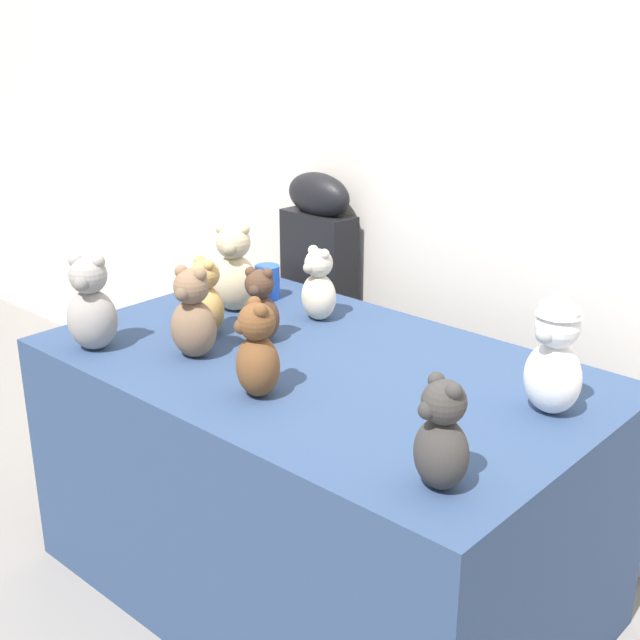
{
  "coord_description": "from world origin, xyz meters",
  "views": [
    {
      "loc": [
        1.4,
        -1.29,
        1.61
      ],
      "look_at": [
        0.0,
        0.25,
        0.84
      ],
      "focal_mm": 47.62,
      "sensor_mm": 36.0,
      "label": 1
    }
  ],
  "objects_px": {
    "instrument_case": "(319,319)",
    "teddy_bear_cream": "(319,286)",
    "party_cup_blue": "(267,282)",
    "teddy_bear_sand": "(234,270)",
    "teddy_bear_honey": "(205,299)",
    "teddy_bear_cocoa": "(260,308)",
    "teddy_bear_mocha": "(193,315)",
    "teddy_bear_charcoal": "(442,437)",
    "teddy_bear_chestnut": "(258,351)",
    "teddy_bear_snow": "(555,352)",
    "teddy_bear_ash": "(91,306)",
    "display_table": "(320,479)"
  },
  "relations": [
    {
      "from": "instrument_case",
      "to": "teddy_bear_cream",
      "type": "relative_size",
      "value": 4.77
    },
    {
      "from": "teddy_bear_cream",
      "to": "party_cup_blue",
      "type": "bearing_deg",
      "value": -176.97
    },
    {
      "from": "teddy_bear_sand",
      "to": "teddy_bear_honey",
      "type": "height_order",
      "value": "teddy_bear_sand"
    },
    {
      "from": "teddy_bear_cocoa",
      "to": "teddy_bear_mocha",
      "type": "distance_m",
      "value": 0.2
    },
    {
      "from": "teddy_bear_charcoal",
      "to": "teddy_bear_cocoa",
      "type": "distance_m",
      "value": 0.87
    },
    {
      "from": "teddy_bear_chestnut",
      "to": "teddy_bear_charcoal",
      "type": "xyz_separation_m",
      "value": [
        0.57,
        -0.06,
        -0.0
      ]
    },
    {
      "from": "teddy_bear_snow",
      "to": "instrument_case",
      "type": "bearing_deg",
      "value": 168.86
    },
    {
      "from": "teddy_bear_charcoal",
      "to": "teddy_bear_mocha",
      "type": "distance_m",
      "value": 0.88
    },
    {
      "from": "teddy_bear_sand",
      "to": "party_cup_blue",
      "type": "xyz_separation_m",
      "value": [
        -0.01,
        0.15,
        -0.07
      ]
    },
    {
      "from": "instrument_case",
      "to": "teddy_bear_snow",
      "type": "bearing_deg",
      "value": -16.66
    },
    {
      "from": "teddy_bear_sand",
      "to": "teddy_bear_ash",
      "type": "xyz_separation_m",
      "value": [
        -0.05,
        -0.48,
        -0.0
      ]
    },
    {
      "from": "teddy_bear_honey",
      "to": "teddy_bear_cream",
      "type": "xyz_separation_m",
      "value": [
        0.16,
        0.31,
        -0.0
      ]
    },
    {
      "from": "teddy_bear_honey",
      "to": "teddy_bear_chestnut",
      "type": "bearing_deg",
      "value": -11.76
    },
    {
      "from": "instrument_case",
      "to": "teddy_bear_honey",
      "type": "xyz_separation_m",
      "value": [
        0.16,
        -0.66,
        0.28
      ]
    },
    {
      "from": "teddy_bear_sand",
      "to": "teddy_bear_charcoal",
      "type": "relative_size",
      "value": 1.18
    },
    {
      "from": "teddy_bear_sand",
      "to": "teddy_bear_ash",
      "type": "bearing_deg",
      "value": -129.98
    },
    {
      "from": "teddy_bear_honey",
      "to": "teddy_bear_cream",
      "type": "bearing_deg",
      "value": 75.19
    },
    {
      "from": "teddy_bear_chestnut",
      "to": "teddy_bear_mocha",
      "type": "bearing_deg",
      "value": -161.12
    },
    {
      "from": "teddy_bear_ash",
      "to": "teddy_bear_cocoa",
      "type": "height_order",
      "value": "teddy_bear_ash"
    },
    {
      "from": "display_table",
      "to": "teddy_bear_sand",
      "type": "xyz_separation_m",
      "value": [
        -0.47,
        0.13,
        0.49
      ]
    },
    {
      "from": "teddy_bear_sand",
      "to": "teddy_bear_cream",
      "type": "height_order",
      "value": "teddy_bear_sand"
    },
    {
      "from": "teddy_bear_cocoa",
      "to": "teddy_bear_cream",
      "type": "distance_m",
      "value": 0.24
    },
    {
      "from": "display_table",
      "to": "teddy_bear_sand",
      "type": "distance_m",
      "value": 0.69
    },
    {
      "from": "teddy_bear_chestnut",
      "to": "teddy_bear_honey",
      "type": "distance_m",
      "value": 0.45
    },
    {
      "from": "teddy_bear_cocoa",
      "to": "teddy_bear_snow",
      "type": "bearing_deg",
      "value": -14.89
    },
    {
      "from": "teddy_bear_honey",
      "to": "teddy_bear_cream",
      "type": "distance_m",
      "value": 0.35
    },
    {
      "from": "teddy_bear_cocoa",
      "to": "teddy_bear_snow",
      "type": "relative_size",
      "value": 0.7
    },
    {
      "from": "teddy_bear_ash",
      "to": "teddy_bear_cream",
      "type": "distance_m",
      "value": 0.66
    },
    {
      "from": "teddy_bear_sand",
      "to": "teddy_bear_chestnut",
      "type": "relative_size",
      "value": 1.14
    },
    {
      "from": "teddy_bear_chestnut",
      "to": "teddy_bear_snow",
      "type": "distance_m",
      "value": 0.69
    },
    {
      "from": "teddy_bear_charcoal",
      "to": "teddy_bear_snow",
      "type": "relative_size",
      "value": 0.76
    },
    {
      "from": "teddy_bear_honey",
      "to": "party_cup_blue",
      "type": "height_order",
      "value": "teddy_bear_honey"
    },
    {
      "from": "teddy_bear_ash",
      "to": "teddy_bear_mocha",
      "type": "xyz_separation_m",
      "value": [
        0.25,
        0.15,
        -0.01
      ]
    },
    {
      "from": "teddy_bear_ash",
      "to": "teddy_bear_mocha",
      "type": "height_order",
      "value": "teddy_bear_ash"
    },
    {
      "from": "teddy_bear_chestnut",
      "to": "party_cup_blue",
      "type": "distance_m",
      "value": 0.73
    },
    {
      "from": "display_table",
      "to": "party_cup_blue",
      "type": "distance_m",
      "value": 0.69
    },
    {
      "from": "teddy_bear_charcoal",
      "to": "teddy_bear_ash",
      "type": "height_order",
      "value": "teddy_bear_ash"
    },
    {
      "from": "display_table",
      "to": "teddy_bear_sand",
      "type": "relative_size",
      "value": 5.37
    },
    {
      "from": "teddy_bear_mocha",
      "to": "teddy_bear_snow",
      "type": "bearing_deg",
      "value": 6.09
    },
    {
      "from": "teddy_bear_ash",
      "to": "teddy_bear_cocoa",
      "type": "xyz_separation_m",
      "value": [
        0.3,
        0.35,
        -0.03
      ]
    },
    {
      "from": "display_table",
      "to": "teddy_bear_cream",
      "type": "xyz_separation_m",
      "value": [
        -0.23,
        0.24,
        0.46
      ]
    },
    {
      "from": "teddy_bear_charcoal",
      "to": "teddy_bear_cream",
      "type": "height_order",
      "value": "teddy_bear_charcoal"
    },
    {
      "from": "instrument_case",
      "to": "teddy_bear_cream",
      "type": "xyz_separation_m",
      "value": [
        0.32,
        -0.35,
        0.28
      ]
    },
    {
      "from": "teddy_bear_snow",
      "to": "teddy_bear_sand",
      "type": "bearing_deg",
      "value": -168.87
    },
    {
      "from": "display_table",
      "to": "teddy_bear_chestnut",
      "type": "xyz_separation_m",
      "value": [
        0.02,
        -0.25,
        0.47
      ]
    },
    {
      "from": "teddy_bear_sand",
      "to": "teddy_bear_honey",
      "type": "bearing_deg",
      "value": -98.77
    },
    {
      "from": "display_table",
      "to": "teddy_bear_chestnut",
      "type": "distance_m",
      "value": 0.53
    },
    {
      "from": "teddy_bear_cream",
      "to": "teddy_bear_mocha",
      "type": "bearing_deg",
      "value": -86.72
    },
    {
      "from": "display_table",
      "to": "teddy_bear_cocoa",
      "type": "distance_m",
      "value": 0.51
    },
    {
      "from": "display_table",
      "to": "teddy_bear_sand",
      "type": "height_order",
      "value": "teddy_bear_sand"
    }
  ]
}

